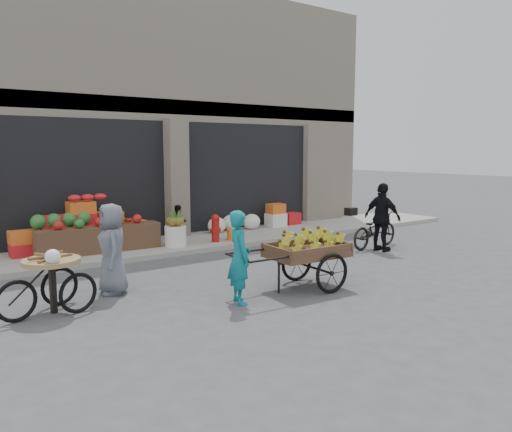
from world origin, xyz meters
TOP-DOWN VIEW (x-y plane):
  - ground at (0.00, 0.00)m, footprint 80.00×80.00m
  - sidewalk at (0.00, 4.10)m, footprint 18.00×2.20m
  - building at (0.00, 8.03)m, footprint 14.00×6.45m
  - fruit_display at (-2.48, 4.38)m, footprint 3.10×1.12m
  - pineapple_bin at (-0.75, 3.60)m, footprint 0.52×0.52m
  - fire_hydrant at (0.35, 3.55)m, footprint 0.22×0.22m
  - orange_bucket at (0.85, 3.50)m, footprint 0.32×0.32m
  - right_bay_goods at (2.61, 4.70)m, footprint 3.35×0.60m
  - seated_person at (-0.35, 4.20)m, footprint 0.51×0.43m
  - banana_cart at (-0.37, -0.73)m, footprint 2.39×1.07m
  - vendor_woman at (-1.78, -0.77)m, footprint 0.48×0.62m
  - tricycle_cart at (-4.35, 0.44)m, footprint 1.46×1.01m
  - vendor_grey at (-3.24, 0.94)m, footprint 0.63×0.84m
  - bicycle at (3.54, 1.10)m, footprint 1.77×0.80m
  - cyclist at (3.34, 0.70)m, footprint 0.52×1.01m

SIDE VIEW (x-z plane):
  - ground at x=0.00m, z-range 0.00..0.00m
  - sidewalk at x=0.00m, z-range 0.00..0.12m
  - orange_bucket at x=0.85m, z-range 0.12..0.42m
  - pineapple_bin at x=-0.75m, z-range 0.12..0.62m
  - right_bay_goods at x=2.61m, z-range 0.06..0.76m
  - bicycle at x=3.54m, z-range 0.00..0.90m
  - fire_hydrant at x=0.35m, z-range 0.15..0.86m
  - tricycle_cart at x=-4.35m, z-range 0.09..1.04m
  - seated_person at x=-0.35m, z-range 0.12..1.05m
  - fruit_display at x=-2.48m, z-range 0.05..1.29m
  - banana_cart at x=-0.37m, z-range 0.22..1.21m
  - vendor_woman at x=-1.78m, z-range 0.00..1.51m
  - vendor_grey at x=-3.24m, z-range 0.00..1.55m
  - cyclist at x=3.34m, z-range 0.00..1.66m
  - building at x=0.00m, z-range -0.13..6.87m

